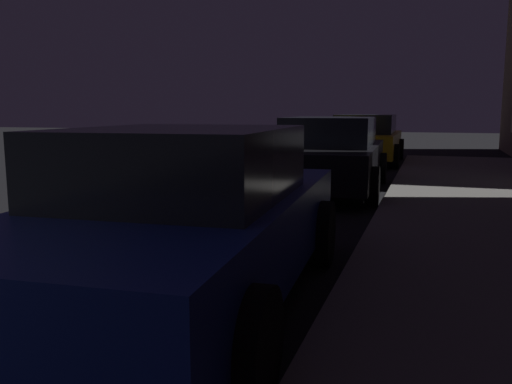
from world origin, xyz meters
The scene contains 3 objects.
car_blue centered at (2.85, 4.34, 0.70)m, with size 2.24×4.46×1.43m.
car_black centered at (2.85, 10.75, 0.71)m, with size 2.16×4.66×1.43m.
car_yellow_cab centered at (2.85, 16.68, 0.71)m, with size 2.08×4.42×1.43m.
Camera 1 is at (4.70, 0.53, 1.57)m, focal length 37.48 mm.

